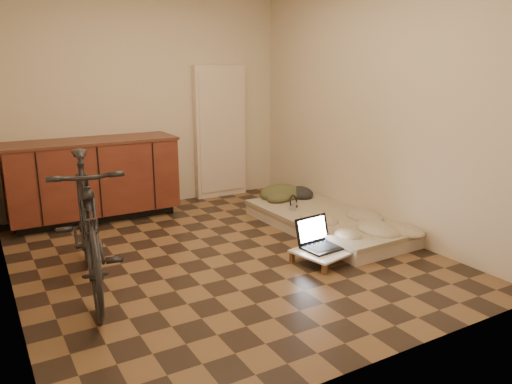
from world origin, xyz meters
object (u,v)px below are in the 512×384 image
bicycle (87,218)px  lap_desk (330,249)px  futon (327,222)px  laptop (320,241)px

bicycle → lap_desk: bicycle is taller
futon → lap_desk: 0.85m
bicycle → futon: (2.50, 0.24, -0.50)m
bicycle → futon: size_ratio=0.94×
laptop → futon: bearing=41.9°
bicycle → laptop: size_ratio=4.51×
lap_desk → bicycle: bearing=154.8°
bicycle → futon: 2.56m
lap_desk → laptop: 0.11m
bicycle → lap_desk: 2.11m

